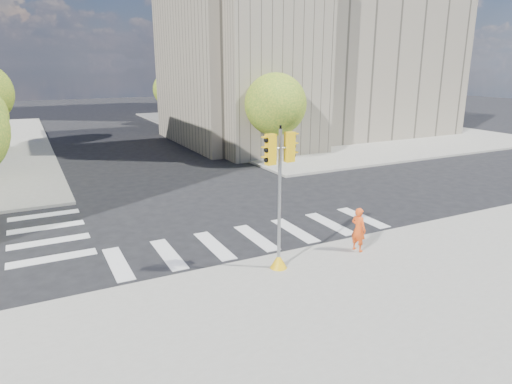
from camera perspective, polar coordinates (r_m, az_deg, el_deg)
ground at (r=20.03m, az=-2.35°, el=-3.82°), size 160.00×160.00×0.00m
sidewalk_near at (r=11.98m, az=21.67°, el=-19.12°), size 30.00×14.00×0.15m
sidewalk_far_right at (r=51.79m, az=5.80°, el=8.32°), size 28.00×40.00×0.15m
civic_building at (r=43.20m, az=6.06°, el=16.41°), size 26.00×16.00×19.39m
office_tower at (r=66.78m, az=-0.29°, el=22.89°), size 20.00×18.00×30.00m
tree_re_near at (r=31.31m, az=2.45°, el=10.88°), size 4.20×4.20×6.16m
tree_re_mid at (r=42.13m, az=-5.77°, el=12.48°), size 4.60×4.60×6.66m
tree_re_far at (r=53.49m, az=-10.58°, el=12.46°), size 4.00×4.00×5.88m
lamp_near at (r=35.03m, az=-0.10°, el=12.28°), size 0.35×0.18×8.11m
lamp_far at (r=47.91m, az=-7.91°, el=13.07°), size 0.35×0.18×8.11m
traffic_signal at (r=14.67m, az=2.93°, el=-2.28°), size 1.08×0.56×4.75m
photographer at (r=16.84m, az=12.69°, el=-4.58°), size 0.52×0.67×1.63m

